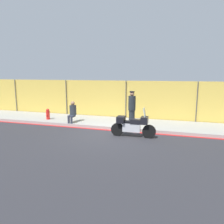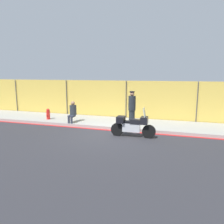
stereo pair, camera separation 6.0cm
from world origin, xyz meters
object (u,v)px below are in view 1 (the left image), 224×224
at_px(motorcycle, 133,125).
at_px(officer_standing, 132,108).
at_px(person_seated_on_curb, 72,111).
at_px(fire_hydrant, 48,114).

xyz_separation_m(motorcycle, officer_standing, (-0.44, 1.88, 0.54)).
bearing_deg(person_seated_on_curb, motorcycle, -19.56).
height_order(motorcycle, person_seated_on_curb, motorcycle).
distance_m(motorcycle, person_seated_on_curb, 4.09).
bearing_deg(motorcycle, officer_standing, 101.52).
xyz_separation_m(officer_standing, fire_hydrant, (-5.26, -0.22, -0.62)).
distance_m(motorcycle, officer_standing, 2.01).
xyz_separation_m(motorcycle, fire_hydrant, (-5.70, 1.66, -0.08)).
bearing_deg(motorcycle, fire_hydrant, 162.02).
height_order(officer_standing, fire_hydrant, officer_standing).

